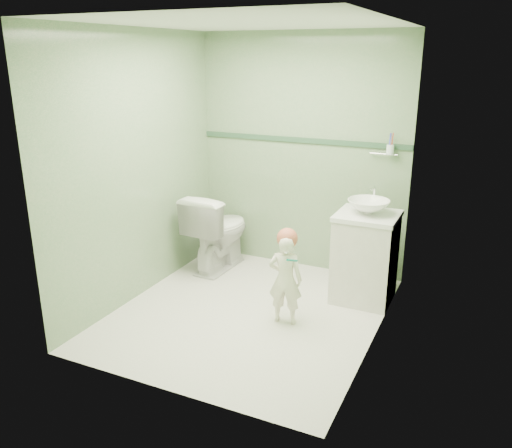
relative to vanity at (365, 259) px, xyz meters
The scene contains 12 objects.
ground 1.16m from the vanity, 140.19° to the right, with size 2.50×2.50×0.00m, color white.
room_shell 1.35m from the vanity, 140.19° to the right, with size 2.50×2.54×2.40m.
trim_stripe 1.38m from the vanity, 147.36° to the left, with size 2.20×0.02×0.05m, color #2E5038.
vanity is the anchor object (origin of this frame).
counter 0.41m from the vanity, ahead, with size 0.54×0.52×0.04m, color white.
basin 0.49m from the vanity, ahead, with size 0.37×0.37×0.13m, color white.
faucet 0.60m from the vanity, 90.00° to the left, with size 0.03×0.13×0.18m.
cup_holder 1.05m from the vanity, 83.74° to the left, with size 0.26×0.07×0.21m.
toilet 1.58m from the vanity, behind, with size 0.46×0.81×0.83m, color white.
toddler 0.87m from the vanity, 124.51° to the right, with size 0.28×0.19×0.78m, color white.
hair_cap 0.92m from the vanity, 125.47° to the right, with size 0.17×0.17×0.17m, color #C56146.
teal_toothbrush 0.95m from the vanity, 115.78° to the right, with size 0.11×0.14×0.08m.
Camera 1 is at (1.82, -3.75, 2.18)m, focal length 36.79 mm.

